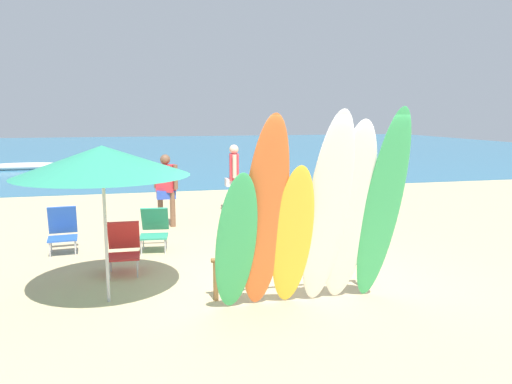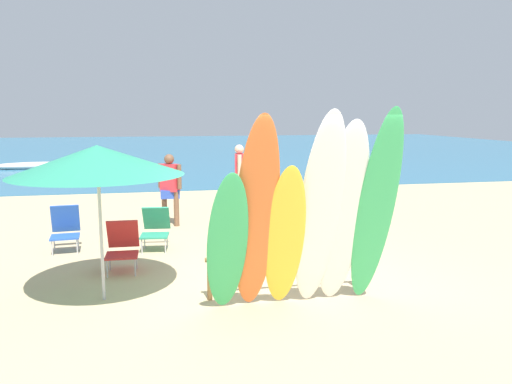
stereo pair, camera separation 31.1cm
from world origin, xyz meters
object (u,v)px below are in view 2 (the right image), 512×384
Objects in this scene: beach_chair_striped at (65,227)px; surfboard_orange_1 at (256,218)px; surfboard_white_3 at (319,213)px; beach_chair_blue at (156,227)px; beach_umbrella at (97,160)px; distant_boat at (39,166)px; surfboard_white_4 at (342,216)px; surfboard_green_5 at (376,211)px; beach_chair_red at (122,244)px; surfboard_rack at (287,263)px; beachgoer_by_water at (239,173)px; beachgoer_strolling at (170,185)px; surfboard_green_0 at (227,245)px.

surfboard_orange_1 is at bearing -57.87° from beach_chair_striped.
surfboard_white_3 reaches higher than beach_chair_blue.
beach_umbrella reaches higher than distant_boat.
surfboard_white_4 is at bearing -48.18° from beach_chair_striped.
surfboard_white_4 is 0.94× the size of surfboard_green_5.
beach_chair_red is at bearing 146.83° from surfboard_green_5.
beach_chair_red reaches higher than surfboard_rack.
beach_chair_red is (-2.66, -4.43, -0.57)m from beachgoer_by_water.
surfboard_white_4 is at bearing -49.87° from beach_chair_blue.
distant_boat is (-6.46, 18.44, -1.12)m from surfboard_orange_1.
beachgoer_strolling is at bearing 116.14° from surfboard_green_5.
surfboard_orange_1 reaches higher than surfboard_white_4.
beach_umbrella is at bearing -17.83° from beachgoer_by_water.
beach_umbrella reaches higher than surfboard_green_0.
beach_umbrella is (-2.84, -5.75, 0.91)m from beachgoer_by_water.
surfboard_green_0 is 2.49× the size of beach_chair_red.
surfboard_green_0 is 2.51× the size of beach_chair_blue.
surfboard_green_0 is 0.73× the size of surfboard_green_5.
surfboard_rack is at bearing 106.24° from surfboard_white_3.
surfboard_rack is 6.06m from beachgoer_by_water.
beach_umbrella is at bearing 159.55° from surfboard_white_3.
beach_chair_red is at bearing 127.21° from surfboard_orange_1.
surfboard_rack is 1.16m from surfboard_white_4.
beachgoer_strolling is at bearing 107.20° from surfboard_rack.
beachgoer_strolling is at bearing -45.88° from beachgoer_by_water.
beachgoer_strolling is 4.67m from beach_umbrella.
surfboard_orange_1 is at bearing -174.94° from surfboard_white_4.
beach_chair_striped is at bearing 108.95° from beach_umbrella.
beachgoer_by_water is at bearing 33.39° from beach_chair_striped.
beach_chair_striped is (-3.65, 3.73, -0.86)m from surfboard_white_3.
surfboard_white_4 is 3.21× the size of beach_chair_red.
beach_chair_red is (-1.39, 2.25, -0.52)m from surfboard_green_0.
surfboard_white_3 is 1.68× the size of beachgoer_strolling.
surfboard_green_5 is (0.95, -0.74, 0.85)m from surfboard_rack.
surfboard_white_3 is 4.15m from beach_chair_blue.
surfboard_rack is at bearing 144.23° from surfboard_green_5.
surfboard_white_4 is 3.23× the size of beach_chair_blue.
distant_boat is at bearing 111.30° from surfboard_white_3.
beach_chair_striped is 0.37× the size of beach_umbrella.
beachgoer_strolling is 1.94× the size of beach_chair_striped.
surfboard_white_4 reaches higher than beachgoer_by_water.
surfboard_green_5 is 0.64× the size of distant_boat.
surfboard_orange_1 is 3.21× the size of beach_chair_striped.
beach_chair_blue is at bearing 74.48° from beach_umbrella.
beachgoer_by_water is (0.34, 6.03, 0.54)m from surfboard_rack.
surfboard_green_0 is 2.70m from beach_chair_red.
beachgoer_by_water is 13.86m from distant_boat.
surfboard_white_3 is (0.21, -0.72, 0.84)m from surfboard_rack.
distant_boat is at bearing 98.50° from beach_chair_striped.
surfboard_green_0 is at bearing 176.96° from surfboard_white_3.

